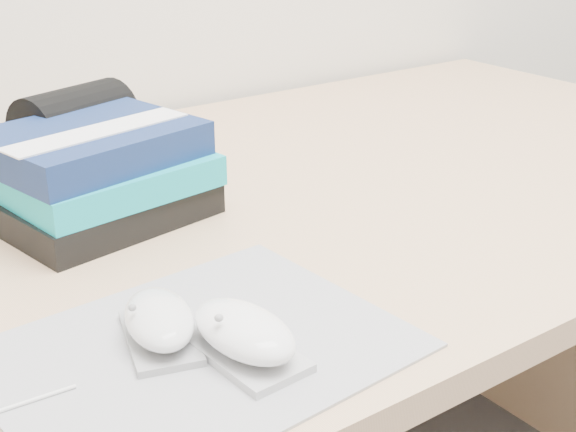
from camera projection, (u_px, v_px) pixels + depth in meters
desk at (229, 344)px, 1.09m from camera, size 1.60×0.80×0.73m
mousepad at (197, 350)px, 0.64m from camera, size 0.34×0.27×0.00m
mouse_rear at (159, 322)px, 0.64m from camera, size 0.08×0.11×0.04m
mouse_front at (244, 335)px, 0.62m from camera, size 0.07×0.11×0.04m
book_stack at (98, 174)px, 0.87m from camera, size 0.24×0.21×0.11m
pouch at (77, 139)px, 0.97m from camera, size 0.15×0.13×0.12m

